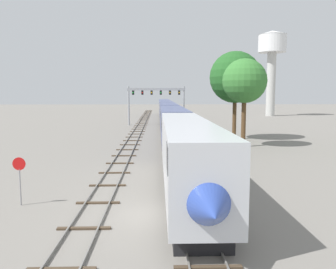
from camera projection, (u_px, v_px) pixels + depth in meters
The scene contains 9 objects.
ground_plane at pixel (156, 214), 19.03m from camera, with size 400.00×400.00×0.00m, color gray.
track_main at pixel (166, 123), 78.65m from camera, with size 2.60×200.00×0.16m.
track_near at pixel (137, 133), 58.63m from camera, with size 2.60×160.00×0.16m.
passenger_train at pixel (168, 115), 65.01m from camera, with size 3.04×105.76×4.80m.
signal_gantry at pixel (156, 97), 72.44m from camera, with size 12.10×0.49×8.10m.
water_tower at pixel (272, 52), 102.00m from camera, with size 8.21×8.21×24.87m.
stop_sign at pixel (20, 174), 20.39m from camera, with size 0.76×0.08×2.88m.
trackside_tree_left at pixel (235, 77), 49.44m from camera, with size 7.32×7.32×12.57m.
trackside_tree_mid at pixel (245, 81), 42.46m from camera, with size 5.43×5.43×10.85m.
Camera 1 is at (0.14, -18.40, 6.56)m, focal length 37.23 mm.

